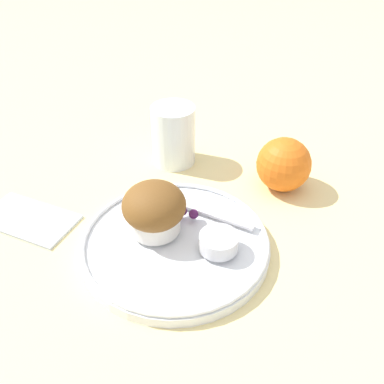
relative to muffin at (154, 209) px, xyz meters
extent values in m
plane|color=beige|center=(0.04, 0.00, -0.05)|extent=(3.00, 3.00, 0.00)
cylinder|color=white|center=(0.03, -0.01, -0.05)|extent=(0.24, 0.24, 0.01)
torus|color=white|center=(0.03, -0.01, -0.04)|extent=(0.24, 0.24, 0.01)
cylinder|color=silver|center=(0.00, 0.00, -0.02)|extent=(0.07, 0.07, 0.03)
ellipsoid|color=brown|center=(0.00, 0.00, 0.01)|extent=(0.08, 0.08, 0.06)
cylinder|color=silver|center=(0.09, 0.00, -0.02)|extent=(0.05, 0.05, 0.02)
cylinder|color=beige|center=(0.09, 0.00, -0.01)|extent=(0.04, 0.04, 0.00)
sphere|color=#4C194C|center=(0.02, 0.04, -0.03)|extent=(0.01, 0.01, 0.01)
sphere|color=#4C194C|center=(0.03, 0.04, -0.03)|extent=(0.01, 0.01, 0.01)
cube|color=silver|center=(0.02, 0.06, -0.03)|extent=(0.19, 0.03, 0.00)
sphere|color=orange|center=(0.12, 0.18, -0.01)|extent=(0.08, 0.08, 0.08)
cylinder|color=silver|center=(-0.06, 0.18, 0.00)|extent=(0.07, 0.07, 0.10)
cube|color=#B2BCCC|center=(-0.18, -0.04, -0.05)|extent=(0.13, 0.07, 0.01)
camera|label=1|loc=(0.21, -0.36, 0.35)|focal=40.00mm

